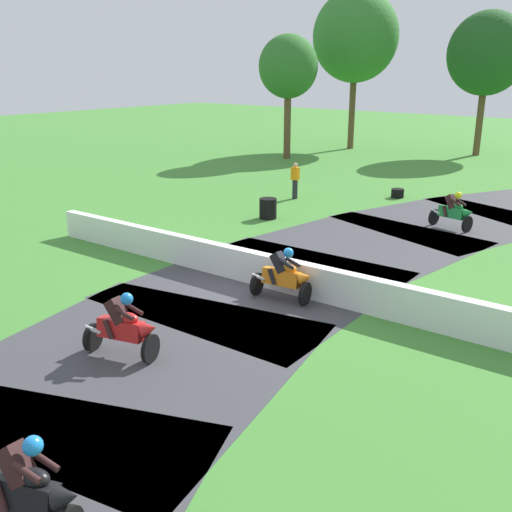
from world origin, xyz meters
TOP-DOWN VIEW (x-y plane):
  - ground_plane at (0.00, 0.00)m, footprint 120.00×120.00m
  - track_asphalt at (1.77, 0.07)m, footprint 12.36×38.65m
  - safety_barrier at (4.73, 0.18)m, footprint 26.07×1.27m
  - motorcycle_lead_green at (1.92, 9.03)m, footprint 1.71×0.98m
  - motorcycle_chase_orange at (1.13, -0.49)m, footprint 1.67×0.88m
  - motorcycle_trailing_red at (0.38, -5.03)m, footprint 1.68×1.06m
  - motorcycle_fourth_black at (3.26, -8.94)m, footprint 1.67×1.20m
  - tire_stack_near at (-2.05, 12.72)m, footprint 0.57×0.57m
  - tire_stack_mid_a at (-4.34, 5.97)m, footprint 0.68×0.68m
  - tire_stack_mid_b at (-4.59, 0.24)m, footprint 0.62×0.62m
  - track_marshal at (-5.59, 9.61)m, footprint 0.34×0.24m
  - tree_far_right at (-3.87, 28.43)m, footprint 5.03×5.03m
  - tree_behind_barrier at (-12.96, 19.24)m, footprint 3.68×3.68m
  - tree_distant at (-12.19, 26.09)m, footprint 5.89×5.89m

SIDE VIEW (x-z plane):
  - ground_plane at x=0.00m, z-range 0.00..0.00m
  - track_asphalt at x=1.77m, z-range 0.00..0.01m
  - tire_stack_near at x=-2.05m, z-range 0.00..0.40m
  - tire_stack_mid_b at x=-4.59m, z-range 0.00..0.60m
  - tire_stack_mid_a at x=-4.34m, z-range 0.00..0.80m
  - safety_barrier at x=4.73m, z-range 0.00..0.90m
  - motorcycle_fourth_black at x=3.26m, z-range -0.07..1.36m
  - motorcycle_lead_green at x=1.92m, z-range -0.05..1.37m
  - motorcycle_chase_orange at x=1.13m, z-range -0.05..1.37m
  - motorcycle_trailing_red at x=0.38m, z-range -0.05..1.37m
  - track_marshal at x=-5.59m, z-range 0.00..1.63m
  - tree_behind_barrier at x=-12.96m, z-range 1.83..9.46m
  - tree_far_right at x=-3.87m, z-range 1.90..11.04m
  - tree_distant at x=-12.19m, z-range 2.27..13.03m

